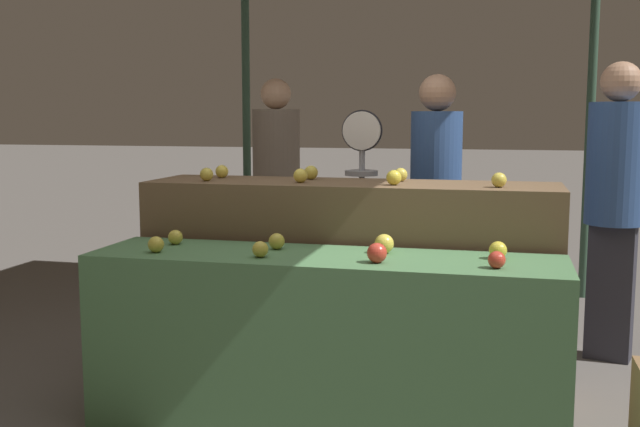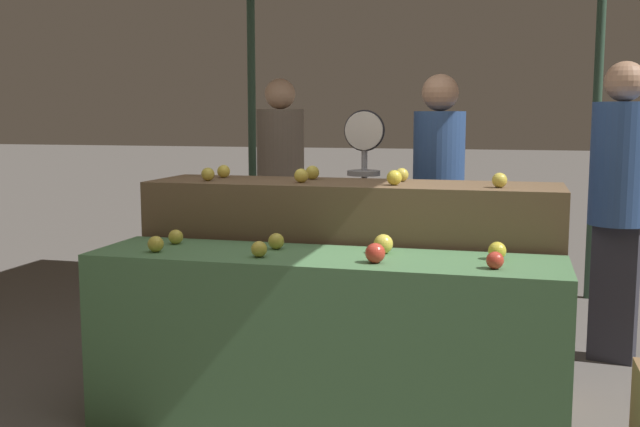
{
  "view_description": "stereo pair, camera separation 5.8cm",
  "coord_description": "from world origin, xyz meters",
  "px_view_note": "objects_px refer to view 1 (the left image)",
  "views": [
    {
      "loc": [
        0.78,
        -3.24,
        1.46
      ],
      "look_at": [
        -0.09,
        0.3,
        0.98
      ],
      "focal_mm": 42.0,
      "sensor_mm": 36.0,
      "label": 1
    },
    {
      "loc": [
        0.84,
        -3.23,
        1.46
      ],
      "look_at": [
        -0.09,
        0.3,
        0.98
      ],
      "focal_mm": 42.0,
      "sensor_mm": 36.0,
      "label": 2
    }
  ],
  "objects_px": {
    "person_vendor_at_scale": "(435,190)",
    "produce_scale": "(362,180)",
    "person_customer_right": "(616,189)",
    "person_customer_left": "(276,176)"
  },
  "relations": [
    {
      "from": "person_vendor_at_scale",
      "to": "produce_scale",
      "type": "bearing_deg",
      "value": 0.19
    },
    {
      "from": "person_vendor_at_scale",
      "to": "person_customer_right",
      "type": "xyz_separation_m",
      "value": [
        1.05,
        0.03,
        0.03
      ]
    },
    {
      "from": "produce_scale",
      "to": "person_vendor_at_scale",
      "type": "bearing_deg",
      "value": 23.27
    },
    {
      "from": "person_customer_left",
      "to": "person_customer_right",
      "type": "xyz_separation_m",
      "value": [
        2.31,
        -0.72,
        0.03
      ]
    },
    {
      "from": "person_customer_right",
      "to": "produce_scale",
      "type": "bearing_deg",
      "value": 24.37
    },
    {
      "from": "produce_scale",
      "to": "person_customer_right",
      "type": "relative_size",
      "value": 0.84
    },
    {
      "from": "produce_scale",
      "to": "person_customer_left",
      "type": "relative_size",
      "value": 0.86
    },
    {
      "from": "person_customer_left",
      "to": "person_vendor_at_scale",
      "type": "bearing_deg",
      "value": 169.79
    },
    {
      "from": "person_vendor_at_scale",
      "to": "person_customer_right",
      "type": "height_order",
      "value": "person_customer_right"
    },
    {
      "from": "produce_scale",
      "to": "person_customer_left",
      "type": "height_order",
      "value": "person_customer_left"
    }
  ]
}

